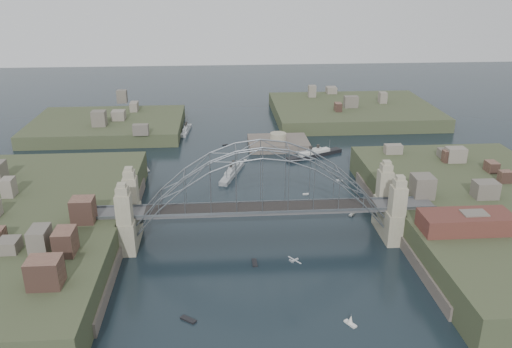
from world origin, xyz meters
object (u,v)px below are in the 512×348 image
Objects in this scene: fort_island at (278,148)px; wharf_shed at (466,222)px; bridge at (261,193)px; naval_cruiser_far at (186,130)px; ocean_liner at (314,154)px; naval_cruiser_near at (232,172)px.

fort_island is 90.48m from wharf_shed.
bridge reaches higher than wharf_shed.
fort_island is 1.39× the size of naval_cruiser_far.
wharf_shed is at bearing -17.65° from bridge.
ocean_liner is at bearing 68.14° from bridge.
naval_cruiser_near reaches higher than naval_cruiser_far.
fort_island is 1.10× the size of wharf_shed.
naval_cruiser_near reaches higher than ocean_liner.
bridge reaches higher than naval_cruiser_near.
naval_cruiser_near is (-49.86, 57.15, -9.07)m from wharf_shed.
wharf_shed is 0.93× the size of ocean_liner.
fort_island is at bearing -32.05° from naval_cruiser_far.
naval_cruiser_far is (-67.14, 106.00, -9.17)m from wharf_shed.
wharf_shed is at bearing -74.31° from ocean_liner.
fort_island is 1.02× the size of ocean_liner.
wharf_shed reaches higher than naval_cruiser_near.
bridge is at bearing -75.88° from naval_cruiser_far.
naval_cruiser_near is 0.92× the size of ocean_liner.
naval_cruiser_far is 0.74× the size of ocean_liner.
wharf_shed is at bearing -57.65° from naval_cruiser_far.
ocean_liner is (-20.43, 72.75, -9.14)m from wharf_shed.
wharf_shed is 76.12m from ocean_liner.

